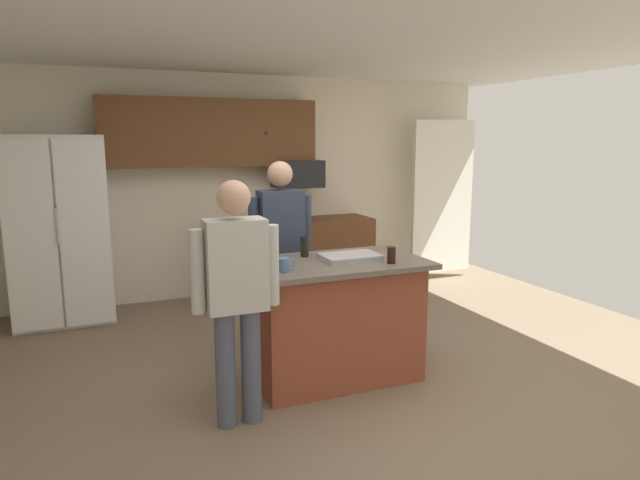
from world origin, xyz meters
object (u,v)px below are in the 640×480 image
serving_tray (350,257)px  mug_blue_stoneware (284,264)px  kitchen_island (335,319)px  person_elder_center (281,243)px  refrigerator (60,230)px  glass_pilsner (274,249)px  microwave_over_range (297,174)px  person_guest_by_door (236,288)px  glass_dark_ale (391,255)px  glass_short_whisky (305,247)px

serving_tray → mug_blue_stoneware: bearing=-164.9°
kitchen_island → person_elder_center: size_ratio=0.83×
refrigerator → glass_pilsner: 2.64m
refrigerator → microwave_over_range: bearing=2.6°
glass_pilsner → microwave_over_range: bearing=65.7°
person_guest_by_door → glass_pilsner: 0.80m
person_elder_center → microwave_over_range: bearing=141.6°
glass_dark_ale → serving_tray: size_ratio=0.28×
mug_blue_stoneware → glass_pilsner: bearing=81.9°
kitchen_island → person_guest_by_door: bearing=-154.3°
person_elder_center → glass_dark_ale: person_elder_center is taller
person_elder_center → mug_blue_stoneware: bearing=-30.8°
person_elder_center → serving_tray: size_ratio=3.80×
person_elder_center → mug_blue_stoneware: (-0.28, -0.91, 0.02)m
microwave_over_range → person_guest_by_door: microwave_over_range is taller
refrigerator → person_elder_center: refrigerator is taller
kitchen_island → mug_blue_stoneware: bearing=-160.5°
refrigerator → person_elder_center: size_ratio=1.14×
refrigerator → person_guest_by_door: bearing=-67.3°
person_guest_by_door → glass_dark_ale: 1.24m
mug_blue_stoneware → glass_pilsner: size_ratio=0.80×
person_guest_by_door → glass_short_whisky: size_ratio=9.90×
microwave_over_range → glass_pilsner: microwave_over_range is taller
mug_blue_stoneware → glass_short_whisky: bearing=52.3°
person_guest_by_door → glass_short_whisky: 0.97m
person_elder_center → glass_short_whisky: person_elder_center is taller
person_guest_by_door → glass_pilsner: (0.46, 0.65, 0.10)m
glass_short_whisky → person_guest_by_door: bearing=-137.6°
glass_pilsner → person_elder_center: bearing=66.8°
kitchen_island → glass_pilsner: 0.72m
person_guest_by_door → glass_dark_ale: person_guest_by_door is taller
glass_pilsner → glass_dark_ale: bearing=-31.3°
refrigerator → glass_short_whisky: size_ratio=11.70×
microwave_over_range → glass_dark_ale: (-0.23, -2.67, -0.45)m
person_guest_by_door → glass_dark_ale: size_ratio=12.96×
person_elder_center → glass_short_whisky: size_ratio=10.30×
person_elder_center → glass_dark_ale: size_ratio=13.49×
microwave_over_range → kitchen_island: 2.69m
glass_pilsner → glass_dark_ale: glass_pilsner is taller
mug_blue_stoneware → glass_dark_ale: bearing=-4.9°
kitchen_island → serving_tray: bearing=-3.0°
person_elder_center → refrigerator: bearing=-144.5°
kitchen_island → mug_blue_stoneware: mug_blue_stoneware is taller
serving_tray → kitchen_island: bearing=177.0°
mug_blue_stoneware → glass_pilsner: 0.40m
person_elder_center → serving_tray: bearing=8.3°
microwave_over_range → serving_tray: size_ratio=1.27×
mug_blue_stoneware → glass_short_whisky: (0.31, 0.40, 0.03)m
refrigerator → glass_dark_ale: (2.37, -2.55, 0.05)m
refrigerator → person_guest_by_door: refrigerator is taller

